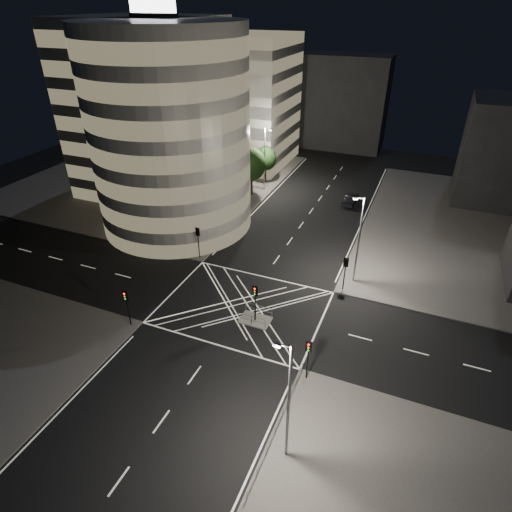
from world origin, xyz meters
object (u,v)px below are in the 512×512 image
at_px(traffic_signal_nr, 308,353).
at_px(street_lamp_right_near, 288,400).
at_px(traffic_signal_fl, 198,237).
at_px(street_lamp_right_far, 359,238).
at_px(traffic_signal_island, 255,297).
at_px(street_lamp_left_far, 265,157).
at_px(central_island, 255,320).
at_px(sedan, 351,199).
at_px(traffic_signal_fr, 345,268).
at_px(street_lamp_left_near, 212,199).
at_px(traffic_signal_nl, 127,302).

relative_size(traffic_signal_nr, street_lamp_right_near, 0.40).
distance_m(traffic_signal_fl, street_lamp_right_far, 18.55).
distance_m(traffic_signal_island, street_lamp_left_far, 33.61).
height_order(street_lamp_left_far, street_lamp_right_far, same).
height_order(central_island, street_lamp_right_far, street_lamp_right_far).
height_order(traffic_signal_fl, sedan, traffic_signal_fl).
height_order(central_island, traffic_signal_island, traffic_signal_island).
bearing_deg(traffic_signal_fr, traffic_signal_nr, -90.00).
xyz_separation_m(traffic_signal_fr, traffic_signal_island, (-6.80, -8.30, 0.00)).
relative_size(central_island, street_lamp_left_near, 0.30).
height_order(traffic_signal_nr, street_lamp_right_far, street_lamp_right_far).
xyz_separation_m(traffic_signal_fr, street_lamp_left_near, (-18.24, 5.20, 2.63)).
bearing_deg(street_lamp_left_far, traffic_signal_fl, -88.43).
distance_m(street_lamp_right_near, sedan, 44.21).
height_order(central_island, traffic_signal_fr, traffic_signal_fr).
height_order(street_lamp_right_far, sedan, street_lamp_right_far).
bearing_deg(traffic_signal_fr, street_lamp_right_far, 73.89).
bearing_deg(street_lamp_right_far, central_island, -125.30).
relative_size(traffic_signal_nl, street_lamp_left_near, 0.40).
bearing_deg(street_lamp_right_far, sedan, 102.54).
distance_m(central_island, street_lamp_right_near, 15.54).
relative_size(traffic_signal_nl, traffic_signal_nr, 1.00).
relative_size(traffic_signal_fl, traffic_signal_island, 1.00).
distance_m(traffic_signal_fl, traffic_signal_fr, 17.60).
height_order(traffic_signal_nr, street_lamp_left_near, street_lamp_left_near).
relative_size(central_island, street_lamp_right_near, 0.30).
bearing_deg(traffic_signal_fl, traffic_signal_fr, 0.00).
height_order(street_lamp_left_near, street_lamp_left_far, same).
height_order(central_island, traffic_signal_nl, traffic_signal_nl).
bearing_deg(street_lamp_right_near, traffic_signal_nr, 95.04).
xyz_separation_m(traffic_signal_nr, street_lamp_left_near, (-18.24, 18.80, 2.63)).
bearing_deg(central_island, traffic_signal_fr, 50.67).
height_order(street_lamp_right_far, street_lamp_right_near, same).
bearing_deg(street_lamp_left_near, traffic_signal_island, -49.73).
height_order(traffic_signal_fl, street_lamp_right_far, street_lamp_right_far).
relative_size(street_lamp_left_near, street_lamp_right_far, 1.00).
bearing_deg(traffic_signal_island, traffic_signal_fl, 142.46).
relative_size(traffic_signal_fr, street_lamp_left_near, 0.40).
xyz_separation_m(street_lamp_right_far, street_lamp_right_near, (0.00, -23.00, 0.00)).
bearing_deg(traffic_signal_fr, street_lamp_right_near, -88.25).
distance_m(central_island, street_lamp_left_far, 33.95).
distance_m(traffic_signal_nl, traffic_signal_fr, 22.24).
relative_size(traffic_signal_fl, street_lamp_right_near, 0.40).
height_order(street_lamp_left_far, sedan, street_lamp_left_far).
bearing_deg(traffic_signal_nl, traffic_signal_fl, 90.00).
bearing_deg(traffic_signal_nr, traffic_signal_fl, 142.31).
bearing_deg(traffic_signal_nr, sedan, 96.21).
xyz_separation_m(traffic_signal_fl, traffic_signal_fr, (17.60, 0.00, 0.00)).
bearing_deg(street_lamp_left_near, traffic_signal_nr, -45.87).
bearing_deg(traffic_signal_island, traffic_signal_nr, -37.93).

